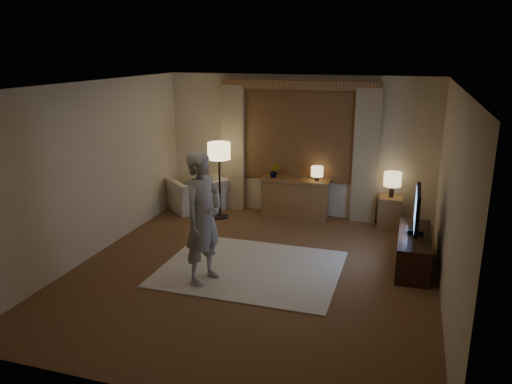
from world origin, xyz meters
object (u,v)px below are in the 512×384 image
at_px(tv_stand, 414,250).
at_px(person, 203,218).
at_px(sideboard, 295,199).
at_px(armchair, 197,194).
at_px(side_table, 390,212).

xyz_separation_m(tv_stand, person, (-2.68, -1.34, 0.66)).
height_order(sideboard, person, person).
height_order(armchair, person, person).
bearing_deg(sideboard, tv_stand, -37.64).
distance_m(sideboard, armchair, 1.93).
distance_m(armchair, tv_stand, 4.33).
xyz_separation_m(armchair, tv_stand, (4.06, -1.50, -0.07)).
distance_m(armchair, side_table, 3.65).
bearing_deg(tv_stand, sideboard, 142.36).
bearing_deg(armchair, sideboard, 134.26).
height_order(side_table, tv_stand, side_table).
bearing_deg(side_table, armchair, -178.54).
bearing_deg(person, side_table, -22.00).
bearing_deg(armchair, tv_stand, 109.68).
height_order(sideboard, side_table, sideboard).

